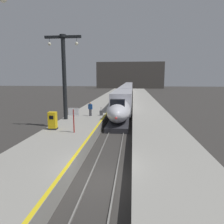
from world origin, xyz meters
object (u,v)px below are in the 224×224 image
(ticket_machine_yellow, at_px, (53,121))
(passenger_near_edge, at_px, (90,108))
(rolling_suitcase, at_px, (101,113))
(station_column_mid, at_px, (64,69))
(departure_info_board, at_px, (74,115))
(highspeed_train_main, at_px, (127,91))

(ticket_machine_yellow, bearing_deg, passenger_near_edge, 73.59)
(passenger_near_edge, distance_m, ticket_machine_yellow, 7.23)
(rolling_suitcase, xyz_separation_m, ticket_machine_yellow, (-3.32, -7.39, 0.44))
(rolling_suitcase, bearing_deg, passenger_near_edge, -160.12)
(station_column_mid, distance_m, departure_info_board, 7.38)
(station_column_mid, xyz_separation_m, rolling_suitcase, (3.67, 2.66, -5.22))
(highspeed_train_main, bearing_deg, departure_info_board, -94.65)
(passenger_near_edge, bearing_deg, ticket_machine_yellow, -106.41)
(station_column_mid, relative_size, ticket_machine_yellow, 5.74)
(rolling_suitcase, bearing_deg, highspeed_train_main, 86.08)
(ticket_machine_yellow, relative_size, departure_info_board, 0.75)
(passenger_near_edge, xyz_separation_m, ticket_machine_yellow, (-2.04, -6.93, -0.25))
(station_column_mid, bearing_deg, departure_info_board, -65.42)
(station_column_mid, height_order, passenger_near_edge, station_column_mid)
(rolling_suitcase, distance_m, ticket_machine_yellow, 8.12)
(ticket_machine_yellow, bearing_deg, station_column_mid, 94.23)
(rolling_suitcase, distance_m, departure_info_board, 8.45)
(station_column_mid, xyz_separation_m, ticket_machine_yellow, (0.35, -4.73, -4.79))
(highspeed_train_main, distance_m, departure_info_board, 41.03)
(rolling_suitcase, relative_size, ticket_machine_yellow, 0.61)
(highspeed_train_main, distance_m, rolling_suitcase, 32.68)
(station_column_mid, distance_m, passenger_near_edge, 5.58)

